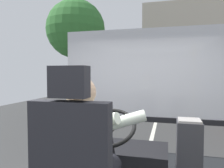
% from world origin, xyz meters
% --- Properties ---
extents(ground, '(18.00, 44.00, 0.06)m').
position_xyz_m(ground, '(0.00, 8.80, -0.02)').
color(ground, '#363636').
extents(bus_driver, '(0.79, 0.58, 0.80)m').
position_xyz_m(bus_driver, '(-0.10, -0.47, 1.38)').
color(bus_driver, black).
rests_on(bus_driver, driver_seat).
extents(steering_console, '(1.10, 1.03, 0.88)m').
position_xyz_m(steering_console, '(-0.10, 0.57, 0.89)').
color(steering_console, black).
rests_on(steering_console, bus_floor).
extents(fare_box, '(0.24, 0.24, 0.78)m').
position_xyz_m(fare_box, '(0.65, 0.44, 1.05)').
color(fare_box, '#333338').
rests_on(fare_box, bus_floor).
extents(windshield_panel, '(2.50, 0.08, 1.48)m').
position_xyz_m(windshield_panel, '(0.00, 1.62, 1.71)').
color(windshield_panel, silver).
extents(street_tree, '(3.18, 3.18, 5.90)m').
position_xyz_m(street_tree, '(-4.47, 9.07, 4.28)').
color(street_tree, '#4C3828').
rests_on(street_tree, ground).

